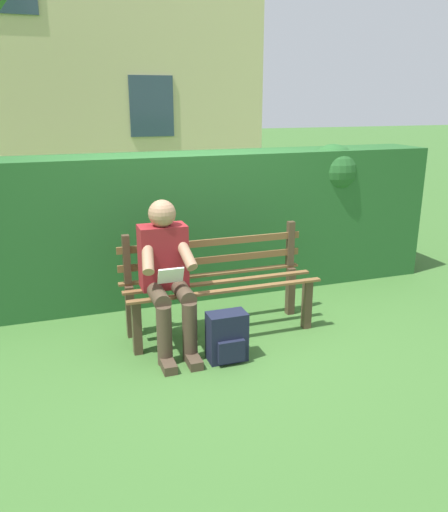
{
  "coord_description": "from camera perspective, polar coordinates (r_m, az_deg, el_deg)",
  "views": [
    {
      "loc": [
        1.31,
        3.9,
        1.96
      ],
      "look_at": [
        0.0,
        0.1,
        0.73
      ],
      "focal_mm": 35.95,
      "sensor_mm": 36.0,
      "label": 1
    }
  ],
  "objects": [
    {
      "name": "ground",
      "position": [
        4.55,
        -0.41,
        -8.41
      ],
      "size": [
        60.0,
        60.0,
        0.0
      ],
      "primitive_type": "plane",
      "color": "#3D6B2D"
    },
    {
      "name": "park_bench",
      "position": [
        4.44,
        -0.7,
        -2.96
      ],
      "size": [
        1.66,
        0.49,
        0.89
      ],
      "color": "#4C3828",
      "rests_on": "ground"
    },
    {
      "name": "backpack",
      "position": [
        4.02,
        0.34,
        -9.01
      ],
      "size": [
        0.3,
        0.25,
        0.39
      ],
      "color": "#191E33",
      "rests_on": "ground"
    },
    {
      "name": "building_facade",
      "position": [
        12.46,
        -21.99,
        21.84
      ],
      "size": [
        9.82,
        3.29,
        6.49
      ],
      "color": "beige",
      "rests_on": "ground"
    },
    {
      "name": "hedge_backdrop",
      "position": [
        5.26,
        -3.59,
        3.77
      ],
      "size": [
        5.24,
        0.67,
        1.5
      ],
      "color": "#265B28",
      "rests_on": "ground"
    },
    {
      "name": "person_seated",
      "position": [
        4.1,
        -6.38,
        -1.73
      ],
      "size": [
        0.44,
        0.73,
        1.2
      ],
      "color": "maroon",
      "rests_on": "ground"
    }
  ]
}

